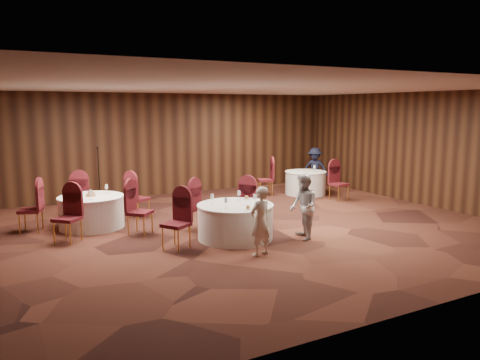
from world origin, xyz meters
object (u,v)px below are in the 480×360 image
table_left (92,212)px  man_c (315,168)px  woman_b (303,207)px  table_main (235,221)px  table_right (305,183)px  woman_a (260,221)px  mic_stand (100,188)px

table_left → man_c: 7.97m
woman_b → man_c: bearing=158.8°
table_main → woman_b: (1.25, -0.70, 0.32)m
table_right → woman_a: 6.52m
mic_stand → man_c: 7.10m
table_left → mic_stand: mic_stand is taller
table_right → man_c: 1.17m
table_left → mic_stand: bearing=74.2°
table_main → table_right: size_ratio=1.23×
table_main → man_c: size_ratio=1.14×
table_left → mic_stand: (0.70, 2.46, 0.12)m
table_main → man_c: bearing=38.5°
woman_b → woman_a: bearing=-50.7°
table_main → table_left: size_ratio=1.09×
mic_stand → woman_b: (3.04, -5.56, 0.21)m
table_right → woman_b: (-3.13, -4.19, 0.32)m
table_main → mic_stand: (-1.80, 4.86, 0.12)m
table_left → man_c: (7.76, 1.79, 0.33)m
table_left → man_c: man_c is taller
table_left → table_right: bearing=9.0°
mic_stand → table_right: bearing=-12.5°
woman_b → mic_stand: bearing=-133.1°
table_main → mic_stand: mic_stand is taller
table_left → woman_b: (3.74, -3.10, 0.32)m
table_right → mic_stand: (-6.17, 1.37, 0.12)m
man_c → woman_a: bearing=-88.8°
table_main → table_left: bearing=136.1°
woman_a → woman_b: woman_b is taller
table_main → woman_a: bearing=-95.4°
table_main → woman_a: 1.26m
table_right → woman_a: size_ratio=1.00×
woman_a → woman_b: size_ratio=0.94×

